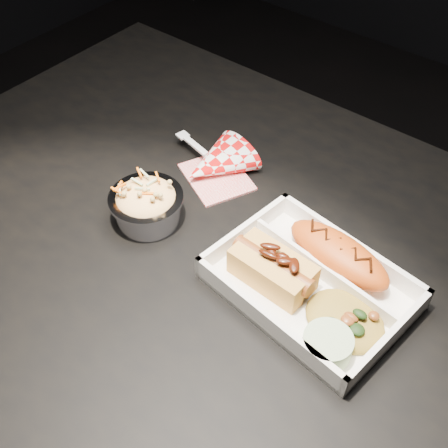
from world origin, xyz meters
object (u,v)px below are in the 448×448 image
at_px(food_tray, 310,286).
at_px(napkin_fork, 216,164).
at_px(foil_coleslaw_cup, 146,203).
at_px(fried_pastry, 338,254).
at_px(hotdog, 273,267).
at_px(dining_table, 239,292).

xyz_separation_m(food_tray, napkin_fork, (-0.25, 0.11, 0.01)).
relative_size(food_tray, foil_coleslaw_cup, 2.47).
bearing_deg(food_tray, napkin_fork, 163.71).
bearing_deg(napkin_fork, fried_pastry, 0.99).
xyz_separation_m(fried_pastry, napkin_fork, (-0.26, 0.05, -0.01)).
bearing_deg(hotdog, napkin_fork, 149.98).
xyz_separation_m(fried_pastry, foil_coleslaw_cup, (-0.27, -0.09, 0.00)).
bearing_deg(napkin_fork, hotdog, -19.95).
xyz_separation_m(hotdog, napkin_fork, (-0.20, 0.13, -0.02)).
distance_m(dining_table, napkin_fork, 0.21).
bearing_deg(food_tray, fried_pastry, 90.00).
relative_size(fried_pastry, napkin_fork, 0.90).
distance_m(fried_pastry, napkin_fork, 0.26).
bearing_deg(dining_table, food_tray, 3.29).
distance_m(food_tray, hotdog, 0.06).
height_order(fried_pastry, foil_coleslaw_cup, foil_coleslaw_cup).
bearing_deg(foil_coleslaw_cup, fried_pastry, 19.05).
relative_size(hotdog, napkin_fork, 0.68).
distance_m(dining_table, hotdog, 0.14).
relative_size(food_tray, hotdog, 2.23).
distance_m(fried_pastry, hotdog, 0.09).
bearing_deg(fried_pastry, food_tray, -96.86).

